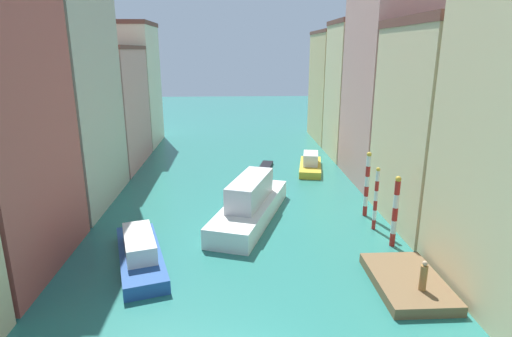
# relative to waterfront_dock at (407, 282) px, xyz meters

# --- Properties ---
(ground_plane) EXTENTS (154.00, 154.00, 0.00)m
(ground_plane) POSITION_rel_waterfront_dock_xyz_m (-8.63, 18.32, -0.28)
(ground_plane) COLOR #28756B
(building_left_2) EXTENTS (7.59, 11.34, 19.79)m
(building_left_2) POSITION_rel_waterfront_dock_xyz_m (-23.04, 14.21, 9.62)
(building_left_2) COLOR #BCB299
(building_left_2) RESTS_ON ground
(building_left_3) EXTENTS (7.59, 11.54, 12.65)m
(building_left_3) POSITION_rel_waterfront_dock_xyz_m (-23.04, 25.87, 6.05)
(building_left_3) COLOR tan
(building_left_3) RESTS_ON ground
(building_left_4) EXTENTS (7.59, 8.93, 15.60)m
(building_left_4) POSITION_rel_waterfront_dock_xyz_m (-23.04, 36.43, 7.53)
(building_left_4) COLOR beige
(building_left_4) RESTS_ON ground
(building_right_1) EXTENTS (7.59, 9.91, 14.32)m
(building_right_1) POSITION_rel_waterfront_dock_xyz_m (5.77, 8.81, 6.89)
(building_right_1) COLOR beige
(building_right_1) RESTS_ON ground
(building_right_2) EXTENTS (7.59, 10.21, 20.90)m
(building_right_2) POSITION_rel_waterfront_dock_xyz_m (5.77, 19.06, 10.18)
(building_right_2) COLOR tan
(building_right_2) RESTS_ON ground
(building_right_3) EXTENTS (7.59, 8.03, 15.39)m
(building_right_3) POSITION_rel_waterfront_dock_xyz_m (5.77, 28.45, 7.42)
(building_right_3) COLOR beige
(building_right_3) RESTS_ON ground
(building_right_4) EXTENTS (7.59, 10.96, 14.70)m
(building_right_4) POSITION_rel_waterfront_dock_xyz_m (5.77, 38.23, 7.07)
(building_right_4) COLOR #DBB77A
(building_right_4) RESTS_ON ground
(waterfront_dock) EXTENTS (3.51, 5.62, 0.57)m
(waterfront_dock) POSITION_rel_waterfront_dock_xyz_m (0.00, 0.00, 0.00)
(waterfront_dock) COLOR brown
(waterfront_dock) RESTS_ON ground
(person_on_dock) EXTENTS (0.36, 0.36, 1.61)m
(person_on_dock) POSITION_rel_waterfront_dock_xyz_m (0.22, -1.23, 1.03)
(person_on_dock) COLOR olive
(person_on_dock) RESTS_ON waterfront_dock
(mooring_pole_0) EXTENTS (0.38, 0.38, 4.70)m
(mooring_pole_0) POSITION_rel_waterfront_dock_xyz_m (0.97, 4.81, 2.12)
(mooring_pole_0) COLOR red
(mooring_pole_0) RESTS_ON ground
(mooring_pole_1) EXTENTS (0.29, 0.29, 4.53)m
(mooring_pole_1) POSITION_rel_waterfront_dock_xyz_m (0.62, 7.45, 2.02)
(mooring_pole_1) COLOR red
(mooring_pole_1) RESTS_ON ground
(mooring_pole_2) EXTENTS (0.36, 0.36, 5.00)m
(mooring_pole_2) POSITION_rel_waterfront_dock_xyz_m (0.75, 9.95, 2.27)
(mooring_pole_2) COLOR red
(mooring_pole_2) RESTS_ON ground
(vaporetto_white) EXTENTS (6.56, 11.68, 3.24)m
(vaporetto_white) POSITION_rel_waterfront_dock_xyz_m (-8.03, 9.67, 0.91)
(vaporetto_white) COLOR white
(vaporetto_white) RESTS_ON ground
(gondola_black) EXTENTS (2.86, 8.08, 0.36)m
(gondola_black) POSITION_rel_waterfront_dock_xyz_m (-6.32, 21.41, -0.10)
(gondola_black) COLOR black
(gondola_black) RESTS_ON ground
(motorboat_0) EXTENTS (3.34, 6.85, 1.89)m
(motorboat_0) POSITION_rel_waterfront_dock_xyz_m (-1.22, 22.41, 0.38)
(motorboat_0) COLOR gold
(motorboat_0) RESTS_ON ground
(motorboat_1) EXTENTS (4.55, 8.22, 1.84)m
(motorboat_1) POSITION_rel_waterfront_dock_xyz_m (-14.78, 3.33, 0.42)
(motorboat_1) COLOR #234C93
(motorboat_1) RESTS_ON ground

